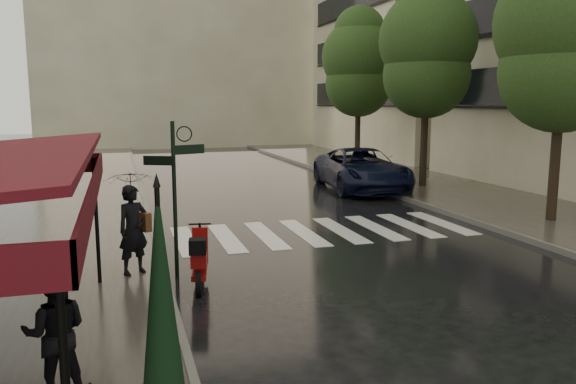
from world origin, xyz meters
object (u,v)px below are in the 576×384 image
pedestrian_with_umbrella (132,190)px  parasol_front (162,324)px  pedestrian_terrace (55,333)px  parked_car (361,169)px  scooter (199,260)px

pedestrian_with_umbrella → parasol_front: (0.09, -6.40, -0.21)m
pedestrian_terrace → parked_car: parked_car is taller
pedestrian_terrace → scooter: (2.14, 3.76, -0.37)m
pedestrian_with_umbrella → parked_car: size_ratio=0.42×
pedestrian_with_umbrella → scooter: pedestrian_with_umbrella is taller
parasol_front → pedestrian_with_umbrella: bearing=90.8°
pedestrian_with_umbrella → parked_car: bearing=16.4°
parked_car → parasol_front: 18.08m
scooter → parked_car: parked_car is taller
pedestrian_terrace → parked_car: 17.09m
pedestrian_terrace → parasol_front: (1.07, -1.84, 0.70)m
pedestrian_with_umbrella → pedestrian_terrace: 4.76m
scooter → parasol_front: (-1.07, -5.60, 1.07)m
pedestrian_terrace → scooter: pedestrian_terrace is taller
pedestrian_with_umbrella → scooter: (1.16, -0.80, -1.28)m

